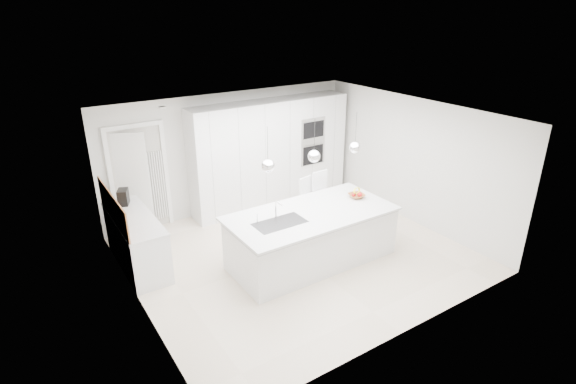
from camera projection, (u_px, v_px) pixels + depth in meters
floor at (297, 254)px, 8.01m from camera, size 5.50×5.50×0.00m
wall_back at (231, 152)px, 9.45m from camera, size 5.50×0.00×5.50m
wall_left at (132, 231)px, 6.13m from camera, size 0.00×5.00×5.00m
ceiling at (298, 116)px, 7.04m from camera, size 5.50×5.50×0.00m
tall_cabinets at (271, 154)px, 9.67m from camera, size 3.60×0.60×2.30m
oven_stack at (313, 142)px, 9.80m from camera, size 0.62×0.04×1.05m
doorway_frame at (140, 181)px, 8.53m from camera, size 1.11×0.08×2.13m
hallway_door at (127, 185)px, 8.37m from camera, size 0.76×0.38×2.00m
radiator at (158, 186)px, 8.75m from camera, size 0.32×0.04×1.40m
left_base_cabinets at (137, 242)px, 7.53m from camera, size 0.60×1.80×0.86m
left_worktop at (133, 218)px, 7.35m from camera, size 0.62×1.82×0.04m
oak_backsplash at (112, 207)px, 7.10m from camera, size 0.02×1.80×0.50m
island_base at (312, 238)px, 7.66m from camera, size 2.80×1.20×0.86m
island_worktop at (311, 213)px, 7.52m from camera, size 2.84×1.40×0.04m
island_sink at (280, 227)px, 7.18m from camera, size 0.84×0.44×0.18m
island_tap at (276, 209)px, 7.27m from camera, size 0.02×0.02×0.30m
pendant_left at (268, 166)px, 6.66m from camera, size 0.20×0.20×0.20m
pendant_mid at (314, 156)px, 7.09m from camera, size 0.20×0.20×0.20m
pendant_right at (355, 148)px, 7.52m from camera, size 0.20×0.20×0.20m
fruit_bowl at (357, 196)px, 8.08m from camera, size 0.32×0.32×0.07m
espresso_machine at (123, 197)px, 7.77m from camera, size 0.25×0.30×0.27m
bar_stool_left at (309, 205)px, 8.68m from camera, size 0.46×0.56×1.06m
bar_stool_right at (324, 201)px, 8.78m from camera, size 0.40×0.54×1.13m
apple_a at (354, 194)px, 8.06m from camera, size 0.07×0.07×0.07m
apple_b at (360, 195)px, 8.03m from camera, size 0.09×0.09×0.09m
apple_c at (354, 195)px, 8.04m from camera, size 0.07×0.07×0.07m
banana_bunch at (357, 191)px, 8.08m from camera, size 0.25×0.18×0.22m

